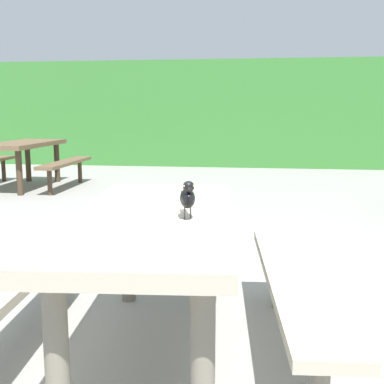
{
  "coord_description": "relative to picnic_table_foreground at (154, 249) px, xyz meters",
  "views": [
    {
      "loc": [
        0.59,
        -2.42,
        1.23
      ],
      "look_at": [
        0.27,
        -0.1,
        0.84
      ],
      "focal_mm": 45.56,
      "sensor_mm": 36.0,
      "label": 1
    }
  ],
  "objects": [
    {
      "name": "picnic_table_foreground",
      "position": [
        0.0,
        0.0,
        0.0
      ],
      "size": [
        1.82,
        1.86,
        0.74
      ],
      "color": "#B2A893",
      "rests_on": "ground"
    },
    {
      "name": "ground_plane",
      "position": [
        -0.08,
        0.13,
        -0.56
      ],
      "size": [
        60.0,
        60.0,
        0.0
      ],
      "primitive_type": "plane",
      "color": "gray"
    },
    {
      "name": "bird_grackle",
      "position": [
        0.19,
        -0.13,
        0.29
      ],
      "size": [
        0.11,
        0.28,
        0.18
      ],
      "color": "black",
      "rests_on": "picnic_table_foreground"
    },
    {
      "name": "picnic_table_mid_right",
      "position": [
        -3.26,
        5.09,
        0.0
      ],
      "size": [
        1.71,
        1.81,
        0.74
      ],
      "color": "brown",
      "rests_on": "ground"
    },
    {
      "name": "hedge_wall",
      "position": [
        -0.08,
        9.51,
        0.61
      ],
      "size": [
        28.0,
        2.28,
        2.33
      ],
      "primitive_type": "cube",
      "color": "#387A33",
      "rests_on": "ground"
    }
  ]
}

